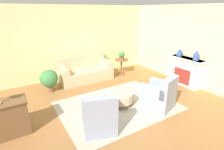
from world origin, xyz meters
TOP-DOWN VIEW (x-y plane):
  - ground_plane at (0.00, 0.00)m, footprint 16.00×16.00m
  - wall_back at (0.00, 3.00)m, footprint 9.89×0.12m
  - wall_right at (3.21, 0.00)m, footprint 0.12×10.29m
  - rug at (0.00, 0.00)m, footprint 3.24×2.40m
  - couch at (0.03, 2.42)m, footprint 2.03×0.99m
  - armchair_left at (-0.95, -0.69)m, footprint 0.92×0.98m
  - armchair_right at (0.95, -0.69)m, footprint 0.92×0.98m
  - ottoman_table at (0.12, -0.01)m, footprint 0.69×0.69m
  - side_table at (1.59, 2.13)m, footprint 0.58×0.58m
  - fireplace at (2.96, 0.02)m, footprint 0.44×1.33m
  - dresser at (-2.83, 0.22)m, footprint 1.08×0.51m
  - vase_mantel_near at (2.95, 0.35)m, footprint 0.21×0.21m
  - vase_mantel_far at (2.95, -0.32)m, footprint 0.20×0.20m
  - potted_plant_on_side_table at (1.59, 2.13)m, footprint 0.27×0.27m
  - potted_plant_floor at (-1.42, 2.01)m, footprint 0.60×0.60m

SIDE VIEW (x-z plane):
  - ground_plane at x=0.00m, z-range 0.00..0.00m
  - rug at x=0.00m, z-range 0.00..0.01m
  - ottoman_table at x=0.12m, z-range 0.07..0.46m
  - couch at x=0.03m, z-range -0.13..0.78m
  - armchair_left at x=-0.95m, z-range -0.10..0.85m
  - armchair_right at x=0.95m, z-range -0.10..0.85m
  - dresser at x=-2.83m, z-range 0.02..0.82m
  - potted_plant_floor at x=-1.42m, z-range 0.07..0.83m
  - side_table at x=1.59m, z-range 0.13..0.79m
  - fireplace at x=2.96m, z-range 0.03..1.04m
  - potted_plant_on_side_table at x=1.59m, z-range 0.67..1.03m
  - vase_mantel_near at x=2.95m, z-range 0.99..1.23m
  - vase_mantel_far at x=2.95m, z-range 0.98..1.29m
  - wall_back at x=0.00m, z-range 0.00..2.80m
  - wall_right at x=3.21m, z-range 0.00..2.80m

